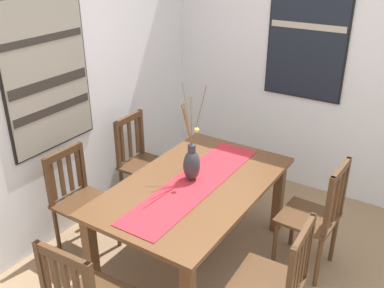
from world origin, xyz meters
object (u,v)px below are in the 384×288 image
(chair_4, at_px, (142,162))
(chair_2, at_px, (277,282))
(chair_0, at_px, (315,216))
(chair_3, at_px, (80,199))
(painting_on_back_wall, at_px, (47,76))
(centerpiece_vase, at_px, (192,163))
(painting_on_side_wall, at_px, (307,44))
(dining_table, at_px, (194,195))

(chair_4, bearing_deg, chair_2, -115.56)
(chair_0, relative_size, chair_3, 1.07)
(painting_on_back_wall, bearing_deg, chair_4, -25.99)
(chair_3, height_order, painting_on_back_wall, painting_on_back_wall)
(centerpiece_vase, xyz_separation_m, painting_on_side_wall, (1.62, -0.28, 0.65))
(centerpiece_vase, distance_m, chair_2, 1.10)
(chair_3, bearing_deg, chair_4, -1.69)
(chair_3, bearing_deg, chair_2, -91.04)
(chair_0, bearing_deg, dining_table, 116.40)
(dining_table, relative_size, painting_on_side_wall, 1.54)
(chair_0, xyz_separation_m, painting_on_side_wall, (1.24, 0.62, 1.03))
(painting_on_back_wall, relative_size, painting_on_side_wall, 1.15)
(dining_table, height_order, chair_2, chair_2)
(dining_table, distance_m, centerpiece_vase, 0.26)
(chair_2, xyz_separation_m, chair_4, (0.83, 1.74, -0.01))
(dining_table, relative_size, painting_on_back_wall, 1.35)
(chair_4, height_order, painting_on_side_wall, painting_on_side_wall)
(dining_table, distance_m, chair_2, 0.98)
(painting_on_side_wall, bearing_deg, chair_2, -162.69)
(chair_4, bearing_deg, painting_on_side_wall, -41.33)
(chair_2, height_order, painting_on_side_wall, painting_on_side_wall)
(centerpiece_vase, xyz_separation_m, painting_on_back_wall, (-0.32, 1.15, 0.60))
(dining_table, xyz_separation_m, painting_on_back_wall, (-0.28, 1.21, 0.85))
(centerpiece_vase, relative_size, chair_3, 0.82)
(chair_0, xyz_separation_m, painting_on_back_wall, (-0.71, 2.06, 0.98))
(chair_2, bearing_deg, chair_4, 64.44)
(dining_table, distance_m, painting_on_side_wall, 1.90)
(dining_table, height_order, painting_on_side_wall, painting_on_side_wall)
(painting_on_back_wall, distance_m, painting_on_side_wall, 2.42)
(painting_on_back_wall, bearing_deg, chair_2, -93.72)
(chair_3, bearing_deg, chair_0, -65.09)
(chair_0, distance_m, painting_on_side_wall, 1.73)
(chair_0, relative_size, painting_on_back_wall, 0.80)
(dining_table, height_order, painting_on_back_wall, painting_on_back_wall)
(dining_table, bearing_deg, chair_2, -115.47)
(centerpiece_vase, height_order, chair_3, centerpiece_vase)
(centerpiece_vase, relative_size, painting_on_back_wall, 0.61)
(chair_3, height_order, chair_4, chair_4)
(centerpiece_vase, xyz_separation_m, chair_2, (-0.46, -0.93, -0.38))
(chair_3, relative_size, painting_on_back_wall, 0.74)
(dining_table, xyz_separation_m, chair_2, (-0.42, -0.88, -0.12))
(centerpiece_vase, bearing_deg, chair_3, 116.93)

